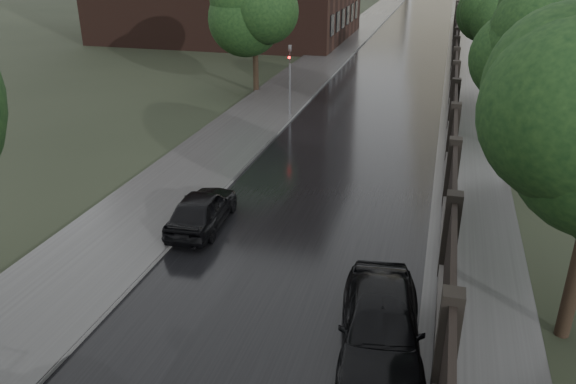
{
  "coord_description": "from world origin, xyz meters",
  "views": [
    {
      "loc": [
        3.92,
        -4.92,
        9.03
      ],
      "look_at": [
        -0.63,
        11.43,
        1.5
      ],
      "focal_mm": 35.0,
      "sensor_mm": 36.0,
      "label": 1
    }
  ],
  "objects_px": {
    "tree_right_b": "(532,46)",
    "traffic_light": "(290,74)",
    "tree_left_far": "(254,9)",
    "hatchback_left": "(202,209)",
    "car_right_near": "(381,325)",
    "tree_right_c": "(503,6)"
  },
  "relations": [
    {
      "from": "tree_right_b",
      "to": "tree_right_c",
      "type": "xyz_separation_m",
      "value": [
        0.0,
        18.0,
        0.0
      ]
    },
    {
      "from": "tree_left_far",
      "to": "tree_right_c",
      "type": "bearing_deg",
      "value": 32.83
    },
    {
      "from": "hatchback_left",
      "to": "traffic_light",
      "type": "bearing_deg",
      "value": -90.62
    },
    {
      "from": "tree_right_c",
      "to": "traffic_light",
      "type": "height_order",
      "value": "tree_right_c"
    },
    {
      "from": "tree_right_b",
      "to": "traffic_light",
      "type": "xyz_separation_m",
      "value": [
        -11.8,
        2.99,
        -2.55
      ]
    },
    {
      "from": "tree_left_far",
      "to": "tree_right_b",
      "type": "distance_m",
      "value": 17.45
    },
    {
      "from": "tree_right_c",
      "to": "car_right_near",
      "type": "distance_m",
      "value": 34.48
    },
    {
      "from": "traffic_light",
      "to": "tree_right_c",
      "type": "bearing_deg",
      "value": 51.82
    },
    {
      "from": "tree_right_b",
      "to": "traffic_light",
      "type": "bearing_deg",
      "value": 165.76
    },
    {
      "from": "traffic_light",
      "to": "car_right_near",
      "type": "distance_m",
      "value": 20.41
    },
    {
      "from": "tree_left_far",
      "to": "hatchback_left",
      "type": "distance_m",
      "value": 19.99
    },
    {
      "from": "tree_right_c",
      "to": "hatchback_left",
      "type": "bearing_deg",
      "value": -110.97
    },
    {
      "from": "tree_right_b",
      "to": "tree_right_c",
      "type": "bearing_deg",
      "value": 90.0
    },
    {
      "from": "tree_right_b",
      "to": "traffic_light",
      "type": "height_order",
      "value": "tree_right_b"
    },
    {
      "from": "traffic_light",
      "to": "tree_right_b",
      "type": "bearing_deg",
      "value": -14.24
    },
    {
      "from": "car_right_near",
      "to": "traffic_light",
      "type": "bearing_deg",
      "value": 104.3
    },
    {
      "from": "tree_right_b",
      "to": "car_right_near",
      "type": "distance_m",
      "value": 17.04
    },
    {
      "from": "tree_left_far",
      "to": "tree_right_b",
      "type": "xyz_separation_m",
      "value": [
        15.5,
        -8.0,
        -0.29
      ]
    },
    {
      "from": "tree_right_c",
      "to": "car_right_near",
      "type": "relative_size",
      "value": 1.46
    },
    {
      "from": "tree_right_b",
      "to": "hatchback_left",
      "type": "relative_size",
      "value": 1.78
    },
    {
      "from": "tree_right_c",
      "to": "tree_left_far",
      "type": "bearing_deg",
      "value": -147.17
    },
    {
      "from": "tree_left_far",
      "to": "car_right_near",
      "type": "height_order",
      "value": "tree_left_far"
    }
  ]
}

